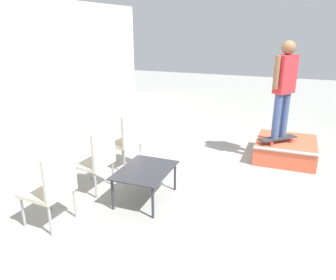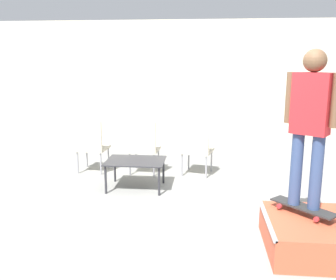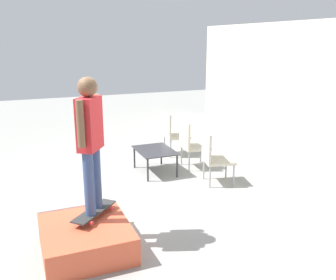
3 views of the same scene
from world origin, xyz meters
name	(u,v)px [view 3 (image 3 of 3)]	position (x,y,z in m)	size (l,w,h in m)	color
ground_plane	(119,201)	(0.00, 0.00, 0.00)	(24.00, 24.00, 0.00)	gray
skate_ramp_box	(86,238)	(1.31, -0.78, 0.18)	(1.19, 1.06, 0.38)	#DB5638
skateboard_on_ramp	(94,211)	(1.15, -0.62, 0.43)	(0.66, 0.67, 0.07)	#2D2D2D
person_skater	(90,135)	(1.15, -0.62, 1.45)	(0.48, 0.38, 1.71)	#384C7A
coffee_table	(155,152)	(-1.06, 1.03, 0.42)	(0.93, 0.70, 0.47)	#2D2D33
patio_chair_left	(172,132)	(-2.04, 1.82, 0.54)	(0.55, 0.55, 0.98)	#99999E
patio_chair_center	(191,142)	(-1.07, 1.82, 0.54)	(0.55, 0.55, 0.98)	#99999E
patio_chair_right	(214,155)	(-0.12, 1.82, 0.54)	(0.62, 0.62, 0.98)	#99999E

